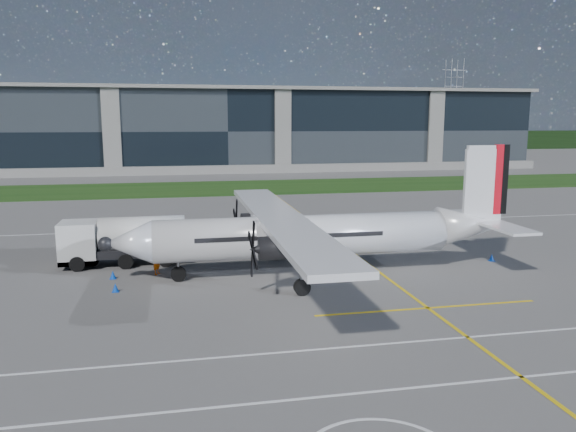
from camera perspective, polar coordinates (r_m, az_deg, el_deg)
ground at (r=72.84m, az=-3.81°, el=2.18°), size 400.00×400.00×0.00m
grass_strip at (r=80.71m, az=-4.56°, el=2.92°), size 400.00×18.00×0.04m
terminal_building at (r=112.01m, az=-6.60°, el=8.61°), size 120.00×20.00×15.00m
tree_line at (r=171.98m, az=-8.28°, el=7.44°), size 400.00×6.00×6.00m
pylon_east at (r=204.77m, az=16.40°, el=10.85°), size 9.00×4.60×30.00m
yellow_taxiway_centerline at (r=44.45m, az=5.20°, el=-2.68°), size 0.20×70.00×0.01m
white_lane_line at (r=22.13m, az=15.90°, el=-16.13°), size 90.00×0.15×0.01m
turboprop_aircraft at (r=34.58m, az=3.03°, el=0.50°), size 25.62×26.57×7.97m
fuel_tanker_truck at (r=38.90m, az=-17.20°, el=-2.47°), size 8.53×2.77×3.20m
baggage_tug at (r=41.06m, az=-10.35°, el=-2.69°), size 2.69×1.61×1.61m
ground_crew_person at (r=35.97m, az=-13.19°, el=-4.25°), size 0.89×0.99×1.99m
safety_cone_nose_port at (r=33.16m, az=-17.13°, el=-6.95°), size 0.36×0.36×0.50m
safety_cone_tail at (r=40.92m, az=19.99°, el=-3.97°), size 0.36×0.36×0.50m
safety_cone_nose_stbd at (r=35.84m, az=-17.36°, el=-5.72°), size 0.36×0.36×0.50m
safety_cone_stbdwing at (r=47.67m, az=-3.29°, el=-1.51°), size 0.36×0.36×0.50m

